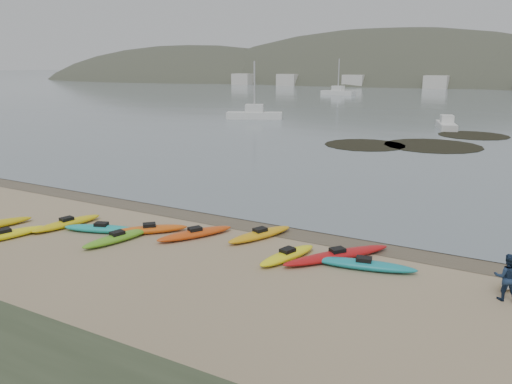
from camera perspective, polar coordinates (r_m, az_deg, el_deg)
The scene contains 6 objects.
ground at distance 23.89m, azimuth 0.00°, elevation -3.49°, with size 600.00×600.00×0.00m, color tan.
wet_sand at distance 23.64m, azimuth -0.35°, elevation -3.67°, with size 60.00×60.00×0.00m, color brown.
kayaks at distance 21.22m, azimuth -7.89°, elevation -5.48°, with size 23.24×9.37×0.34m.
person_east at distance 17.92m, azimuth 26.73°, elevation -8.67°, with size 0.76×0.59×1.56m, color navy.
kelp_mats at distance 50.95m, azimuth 18.77°, elevation 5.37°, with size 15.43×19.06×0.04m.
moored_boats at distance 95.03m, azimuth 23.12°, elevation 9.15°, with size 86.12×72.11×1.19m.
Camera 1 is at (11.00, -19.90, 7.33)m, focal length 35.00 mm.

